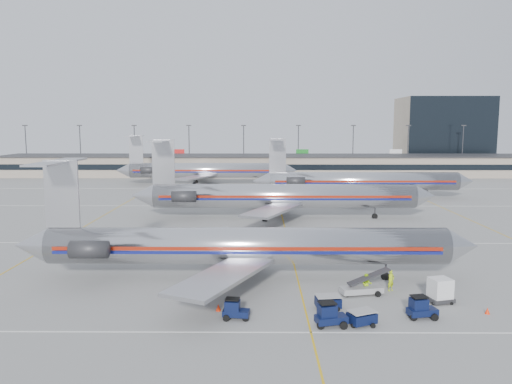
{
  "coord_description": "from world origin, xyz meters",
  "views": [
    {
      "loc": [
        -3.76,
        -52.71,
        14.95
      ],
      "look_at": [
        -4.32,
        26.03,
        4.5
      ],
      "focal_mm": 35.0,
      "sensor_mm": 36.0,
      "label": 1
    }
  ],
  "objects_px": {
    "tug_center": "(329,315)",
    "belt_loader": "(362,288)",
    "uld_container": "(440,290)",
    "jet_foreground": "(238,245)",
    "jet_second_row": "(278,196)"
  },
  "relations": [
    {
      "from": "jet_foreground",
      "to": "tug_center",
      "type": "relative_size",
      "value": 17.72
    },
    {
      "from": "jet_foreground",
      "to": "uld_container",
      "type": "relative_size",
      "value": 19.16
    },
    {
      "from": "tug_center",
      "to": "belt_loader",
      "type": "distance_m",
      "value": 8.16
    },
    {
      "from": "jet_foreground",
      "to": "tug_center",
      "type": "xyz_separation_m",
      "value": [
        7.38,
        -11.56,
        -2.57
      ]
    },
    {
      "from": "belt_loader",
      "to": "jet_second_row",
      "type": "bearing_deg",
      "value": 87.38
    },
    {
      "from": "tug_center",
      "to": "uld_container",
      "type": "height_order",
      "value": "uld_container"
    },
    {
      "from": "uld_container",
      "to": "belt_loader",
      "type": "height_order",
      "value": "belt_loader"
    },
    {
      "from": "tug_center",
      "to": "uld_container",
      "type": "distance_m",
      "value": 11.46
    },
    {
      "from": "uld_container",
      "to": "belt_loader",
      "type": "bearing_deg",
      "value": 148.05
    },
    {
      "from": "jet_foreground",
      "to": "belt_loader",
      "type": "height_order",
      "value": "jet_foreground"
    },
    {
      "from": "jet_second_row",
      "to": "tug_center",
      "type": "relative_size",
      "value": 19.33
    },
    {
      "from": "uld_container",
      "to": "jet_foreground",
      "type": "bearing_deg",
      "value": 144.94
    },
    {
      "from": "jet_second_row",
      "to": "belt_loader",
      "type": "xyz_separation_m",
      "value": [
        6.21,
        -37.01,
        -3.12
      ]
    },
    {
      "from": "jet_second_row",
      "to": "uld_container",
      "type": "xyz_separation_m",
      "value": [
        12.44,
        -38.86,
        -2.68
      ]
    },
    {
      "from": "uld_container",
      "to": "tug_center",
      "type": "bearing_deg",
      "value": -167.91
    }
  ]
}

